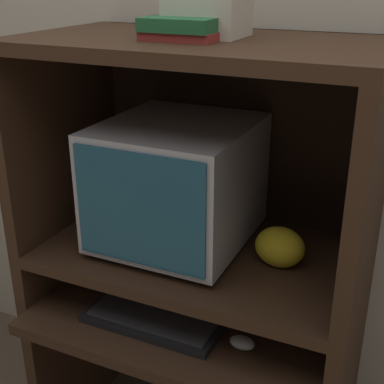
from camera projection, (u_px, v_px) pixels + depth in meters
The scene contains 10 objects.
wall_back at pixel (244, 60), 1.70m from camera, with size 6.00×0.06×2.60m.
desk_base at pixel (191, 366), 1.72m from camera, with size 0.97×0.64×0.62m.
desk_monitor_shelf at pixel (199, 259), 1.62m from camera, with size 0.97×0.56×0.18m.
hutch_upper at pixel (205, 113), 1.48m from camera, with size 0.97×0.56×0.61m.
crt_monitor at pixel (178, 182), 1.57m from camera, with size 0.41×0.46×0.37m.
keyboard at pixel (152, 321), 1.54m from camera, with size 0.40×0.16×0.03m.
mouse at pixel (242, 343), 1.44m from camera, with size 0.07×0.05×0.03m.
snack_bag at pixel (280, 247), 1.49m from camera, with size 0.14×0.11×0.12m.
book_stack at pixel (181, 29), 1.31m from camera, with size 0.19×0.13×0.05m.
storage_box at pixel (207, 9), 1.37m from camera, with size 0.19×0.16×0.13m.
Camera 1 is at (0.58, -1.01, 1.57)m, focal length 50.00 mm.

